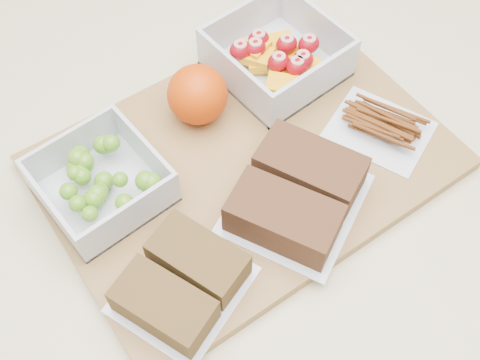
% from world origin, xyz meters
% --- Properties ---
extents(counter, '(1.20, 0.90, 0.90)m').
position_xyz_m(counter, '(0.00, 0.00, 0.45)').
color(counter, beige).
rests_on(counter, ground).
extents(cutting_board, '(0.44, 0.33, 0.02)m').
position_xyz_m(cutting_board, '(0.02, 0.02, 0.91)').
color(cutting_board, olive).
rests_on(cutting_board, counter).
extents(grape_container, '(0.12, 0.12, 0.05)m').
position_xyz_m(grape_container, '(-0.13, 0.08, 0.94)').
color(grape_container, silver).
rests_on(grape_container, cutting_board).
extents(fruit_container, '(0.13, 0.13, 0.06)m').
position_xyz_m(fruit_container, '(0.13, 0.10, 0.94)').
color(fruit_container, silver).
rests_on(fruit_container, cutting_board).
extents(orange, '(0.07, 0.07, 0.07)m').
position_xyz_m(orange, '(0.01, 0.10, 0.95)').
color(orange, '#D94105').
rests_on(orange, cutting_board).
extents(sandwich_bag_left, '(0.14, 0.14, 0.04)m').
position_xyz_m(sandwich_bag_left, '(-0.13, -0.06, 0.93)').
color(sandwich_bag_left, silver).
rests_on(sandwich_bag_left, cutting_board).
extents(sandwich_bag_center, '(0.18, 0.17, 0.04)m').
position_xyz_m(sandwich_bag_center, '(0.02, -0.06, 0.94)').
color(sandwich_bag_center, silver).
rests_on(sandwich_bag_center, cutting_board).
extents(pretzel_bag, '(0.12, 0.13, 0.02)m').
position_xyz_m(pretzel_bag, '(0.16, -0.05, 0.93)').
color(pretzel_bag, silver).
rests_on(pretzel_bag, cutting_board).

